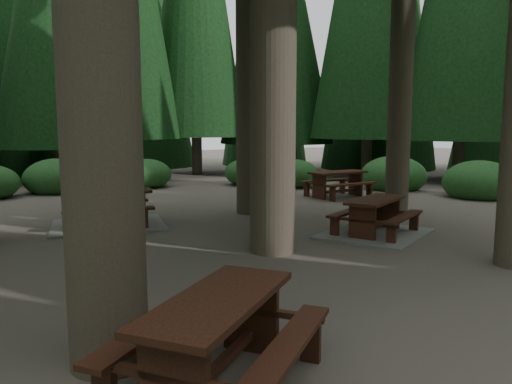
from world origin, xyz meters
name	(u,v)px	position (x,y,z in m)	size (l,w,h in m)	color
ground	(238,259)	(0.00, 0.00, 0.00)	(80.00, 80.00, 0.00)	#595048
picnic_table_a	(375,222)	(3.49, 0.45, 0.27)	(2.99, 2.83, 0.80)	gray
picnic_table_c	(108,214)	(-1.49, 4.04, 0.30)	(2.81, 2.44, 0.86)	gray
picnic_table_d	(338,180)	(6.28, 5.62, 0.57)	(2.12, 1.77, 0.86)	#33130F
picnic_table_e	(218,327)	(-2.01, -3.90, 0.55)	(2.48, 2.44, 0.84)	#33130F
shrub_ring	(255,226)	(0.70, 0.75, 0.40)	(23.86, 24.64, 1.49)	#1B5026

